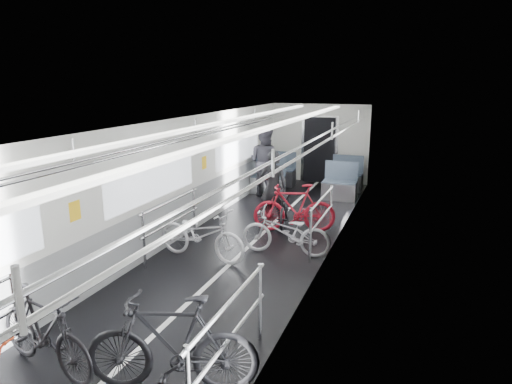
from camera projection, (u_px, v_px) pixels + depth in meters
car_shell at (265, 180)px, 9.30m from camera, size 3.02×14.01×2.41m
bike_left_mid at (44, 331)px, 4.90m from camera, size 1.66×0.80×0.96m
bike_left_far at (202, 234)px, 8.05m from camera, size 1.81×0.82×0.92m
bike_right_near at (172, 344)px, 4.58m from camera, size 1.84×1.01×1.07m
bike_right_mid at (286, 232)px, 8.25m from camera, size 1.67×0.68×0.86m
bike_right_far at (294, 208)px, 9.49m from camera, size 1.78×0.94×1.03m
bike_aisle at (285, 207)px, 10.00m from camera, size 0.82×1.61×0.81m
person_standing at (273, 187)px, 10.09m from camera, size 0.65×0.48×1.62m
person_seated at (264, 162)px, 12.42m from camera, size 1.07×0.92×1.88m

